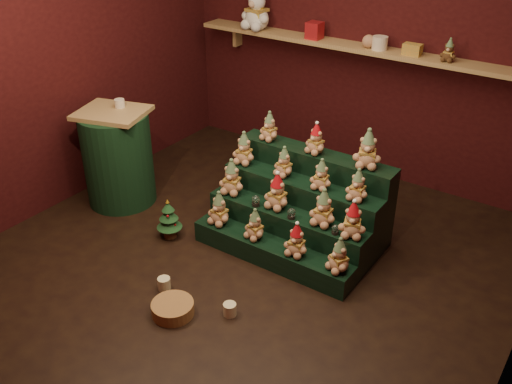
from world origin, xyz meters
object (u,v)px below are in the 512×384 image
Objects in this scene: riser_tier_front at (271,253)px; wicker_basket at (173,308)px; snow_globe_c at (335,229)px; white_bear at (257,6)px; mini_christmas_tree at (169,219)px; snow_globe_a at (256,201)px; mug_right at (230,309)px; brown_bear at (449,50)px; side_table at (118,157)px; snow_globe_b at (291,213)px; mug_left at (164,284)px.

riser_tier_front reaches higher than wicker_basket.
white_bear is at bearing 138.70° from snow_globe_c.
mini_christmas_tree is 0.79× the size of white_bear.
snow_globe_a is 0.97× the size of mug_right.
riser_tier_front is 2.29m from brown_bear.
side_table reaches higher than snow_globe_c.
white_bear is (-1.81, 1.59, 1.16)m from snow_globe_c.
mini_christmas_tree is (-0.99, -0.35, -0.22)m from snow_globe_b.
mug_right is (0.58, 0.05, -0.00)m from mug_left.
side_table is 1.51m from mug_left.
snow_globe_a is 0.99m from mug_left.
white_bear is (-0.43, 1.94, 1.37)m from mini_christmas_tree.
snow_globe_a is 1.04× the size of snow_globe_b.
wicker_basket is at bearing -146.73° from mug_right.
wicker_basket is at bearing -106.47° from snow_globe_b.
snow_globe_a is 0.78m from mini_christmas_tree.
brown_bear is (1.98, -0.00, -0.14)m from white_bear.
side_table is 3.07m from brown_bear.
snow_globe_c is at bearing 66.74° from mug_right.
brown_bear is (1.11, 2.49, 1.37)m from mug_left.
wicker_basket is (1.47, -0.94, -0.40)m from side_table.
mug_left is (-0.22, -0.90, -0.36)m from snow_globe_a.
mini_christmas_tree is (-1.38, -0.35, -0.22)m from snow_globe_c.
mug_right is (0.02, -0.85, -0.36)m from snow_globe_b.
mug_right is at bearing 33.27° from wicker_basket.
mug_right is at bearing -26.23° from mini_christmas_tree.
side_table reaches higher than wicker_basket.
snow_globe_a reaches higher than mini_christmas_tree.
snow_globe_b is 1.80m from side_table.
snow_globe_b is 1.08m from mini_christmas_tree.
riser_tier_front is 0.94m from wicker_basket.
snow_globe_c is 0.81× the size of mug_left.
riser_tier_front reaches higher than mug_right.
white_bear is (-1.11, 2.66, 1.51)m from wicker_basket.
side_table is 1.79m from wicker_basket.
mini_christmas_tree is 3.92× the size of mug_right.
mug_left is (1.24, -0.77, -0.40)m from side_table.
mug_left is 3.03m from white_bear.
snow_globe_b is at bearing 58.24° from mug_left.
white_bear is 2.43× the size of brown_bear.
snow_globe_a is (-0.26, 0.16, 0.32)m from riser_tier_front.
snow_globe_a is 0.95× the size of mug_left.
snow_globe_a is 0.73m from snow_globe_c.
mug_left is 0.50× the size of brown_bear.
snow_globe_b is at bearing 19.22° from mini_christmas_tree.
brown_bear is at bearing 83.94° from snow_globe_c.
wicker_basket is (0.24, -0.17, -0.00)m from mug_left.
side_table is 9.59× the size of mug_right.
mini_christmas_tree is 2.41m from white_bear.
mini_christmas_tree is 0.72m from mug_left.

